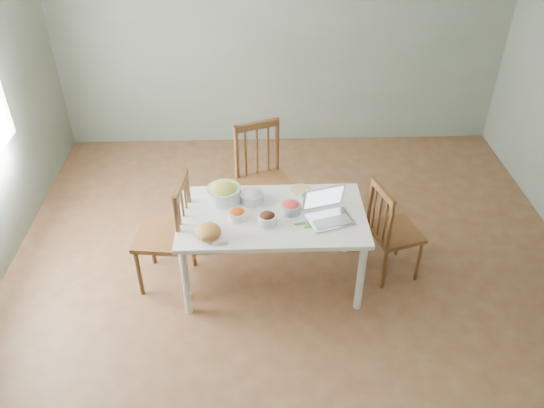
{
  "coord_description": "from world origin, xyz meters",
  "views": [
    {
      "loc": [
        -0.31,
        -3.35,
        3.25
      ],
      "look_at": [
        -0.19,
        0.05,
        0.79
      ],
      "focal_mm": 35.93,
      "sensor_mm": 36.0,
      "label": 1
    }
  ],
  "objects_px": {
    "chair_far": "(265,183)",
    "chair_left": "(163,233)",
    "bowl_squash": "(224,192)",
    "dining_table": "(272,248)",
    "laptop": "(331,209)",
    "chair_right": "(395,230)",
    "bread_boule": "(208,232)"
  },
  "relations": [
    {
      "from": "dining_table",
      "to": "chair_right",
      "type": "distance_m",
      "value": 1.03
    },
    {
      "from": "chair_left",
      "to": "chair_far",
      "type": "bearing_deg",
      "value": 135.27
    },
    {
      "from": "chair_left",
      "to": "bowl_squash",
      "type": "distance_m",
      "value": 0.59
    },
    {
      "from": "chair_left",
      "to": "bowl_squash",
      "type": "height_order",
      "value": "chair_left"
    },
    {
      "from": "bowl_squash",
      "to": "chair_right",
      "type": "bearing_deg",
      "value": -5.35
    },
    {
      "from": "chair_far",
      "to": "bowl_squash",
      "type": "height_order",
      "value": "chair_far"
    },
    {
      "from": "chair_far",
      "to": "chair_left",
      "type": "height_order",
      "value": "chair_far"
    },
    {
      "from": "chair_left",
      "to": "bowl_squash",
      "type": "relative_size",
      "value": 3.64
    },
    {
      "from": "chair_left",
      "to": "chair_right",
      "type": "xyz_separation_m",
      "value": [
        1.9,
        0.04,
        -0.05
      ]
    },
    {
      "from": "bread_boule",
      "to": "bowl_squash",
      "type": "bearing_deg",
      "value": 78.58
    },
    {
      "from": "dining_table",
      "to": "chair_far",
      "type": "bearing_deg",
      "value": 92.98
    },
    {
      "from": "chair_left",
      "to": "bread_boule",
      "type": "relative_size",
      "value": 5.36
    },
    {
      "from": "chair_right",
      "to": "laptop",
      "type": "distance_m",
      "value": 0.7
    },
    {
      "from": "dining_table",
      "to": "chair_far",
      "type": "distance_m",
      "value": 0.71
    },
    {
      "from": "chair_right",
      "to": "bread_boule",
      "type": "relative_size",
      "value": 4.78
    },
    {
      "from": "chair_far",
      "to": "bowl_squash",
      "type": "xyz_separation_m",
      "value": [
        -0.34,
        -0.49,
        0.25
      ]
    },
    {
      "from": "chair_far",
      "to": "laptop",
      "type": "height_order",
      "value": "chair_far"
    },
    {
      "from": "chair_left",
      "to": "laptop",
      "type": "bearing_deg",
      "value": 91.77
    },
    {
      "from": "chair_right",
      "to": "bread_boule",
      "type": "height_order",
      "value": "chair_right"
    },
    {
      "from": "chair_far",
      "to": "chair_left",
      "type": "relative_size",
      "value": 1.04
    },
    {
      "from": "bowl_squash",
      "to": "laptop",
      "type": "xyz_separation_m",
      "value": [
        0.83,
        -0.3,
        0.04
      ]
    },
    {
      "from": "dining_table",
      "to": "laptop",
      "type": "bearing_deg",
      "value": -12.18
    },
    {
      "from": "bread_boule",
      "to": "chair_left",
      "type": "bearing_deg",
      "value": 142.67
    },
    {
      "from": "dining_table",
      "to": "laptop",
      "type": "xyz_separation_m",
      "value": [
        0.45,
        -0.1,
        0.46
      ]
    },
    {
      "from": "chair_right",
      "to": "chair_far",
      "type": "bearing_deg",
      "value": 43.72
    },
    {
      "from": "chair_left",
      "to": "bread_boule",
      "type": "xyz_separation_m",
      "value": [
        0.4,
        -0.31,
        0.25
      ]
    },
    {
      "from": "chair_left",
      "to": "bowl_squash",
      "type": "xyz_separation_m",
      "value": [
        0.5,
        0.18,
        0.27
      ]
    },
    {
      "from": "dining_table",
      "to": "bowl_squash",
      "type": "bearing_deg",
      "value": 151.79
    },
    {
      "from": "chair_far",
      "to": "laptop",
      "type": "relative_size",
      "value": 3.1
    },
    {
      "from": "dining_table",
      "to": "chair_left",
      "type": "relative_size",
      "value": 1.47
    },
    {
      "from": "chair_right",
      "to": "bowl_squash",
      "type": "height_order",
      "value": "chair_right"
    },
    {
      "from": "chair_right",
      "to": "laptop",
      "type": "height_order",
      "value": "laptop"
    }
  ]
}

